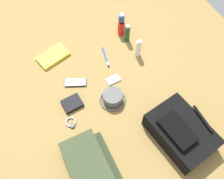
{
  "coord_description": "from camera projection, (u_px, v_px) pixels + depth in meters",
  "views": [
    {
      "loc": [
        0.66,
        -0.32,
        1.27
      ],
      "look_at": [
        0.0,
        0.0,
        0.04
      ],
      "focal_mm": 39.33,
      "sensor_mm": 36.0,
      "label": 1
    }
  ],
  "objects": [
    {
      "name": "deodorant_spray",
      "position": [
        121.0,
        20.0,
        1.71
      ],
      "size": [
        0.04,
        0.04,
        0.11
      ],
      "color": "blue",
      "rests_on": "ground_plane"
    },
    {
      "name": "toothbrush",
      "position": [
        106.0,
        58.0,
        1.59
      ],
      "size": [
        0.16,
        0.04,
        0.02
      ],
      "color": "blue",
      "rests_on": "ground_plane"
    },
    {
      "name": "ground_plane",
      "position": [
        112.0,
        94.0,
        1.48
      ],
      "size": [
        2.64,
        2.02,
        0.02
      ],
      "primitive_type": "cube",
      "color": "olive",
      "rests_on": "ground"
    },
    {
      "name": "paperback_novel",
      "position": [
        53.0,
        56.0,
        1.6
      ],
      "size": [
        0.17,
        0.22,
        0.02
      ],
      "color": "yellow",
      "rests_on": "ground_plane"
    },
    {
      "name": "bucket_hat",
      "position": [
        113.0,
        98.0,
        1.42
      ],
      "size": [
        0.15,
        0.15,
        0.06
      ],
      "color": "#5B5B5B",
      "rests_on": "ground_plane"
    },
    {
      "name": "sunscreen_spray",
      "position": [
        121.0,
        28.0,
        1.66
      ],
      "size": [
        0.05,
        0.05,
        0.12
      ],
      "color": "red",
      "rests_on": "ground_plane"
    },
    {
      "name": "toothpaste_tube",
      "position": [
        138.0,
        48.0,
        1.56
      ],
      "size": [
        0.03,
        0.03,
        0.14
      ],
      "color": "white",
      "rests_on": "ground_plane"
    },
    {
      "name": "media_player",
      "position": [
        113.0,
        80.0,
        1.51
      ],
      "size": [
        0.06,
        0.09,
        0.01
      ],
      "color": "#B7B7BC",
      "rests_on": "ground_plane"
    },
    {
      "name": "wallet",
      "position": [
        72.0,
        103.0,
        1.42
      ],
      "size": [
        0.1,
        0.12,
        0.02
      ],
      "primitive_type": "cube",
      "rotation": [
        0.0,
        0.0,
        0.09
      ],
      "color": "black",
      "rests_on": "ground_plane"
    },
    {
      "name": "cell_phone",
      "position": [
        76.0,
        82.0,
        1.5
      ],
      "size": [
        0.1,
        0.14,
        0.01
      ],
      "color": "black",
      "rests_on": "ground_plane"
    },
    {
      "name": "wristwatch",
      "position": [
        71.0,
        122.0,
        1.36
      ],
      "size": [
        0.07,
        0.06,
        0.01
      ],
      "color": "#99999E",
      "rests_on": "ground_plane"
    },
    {
      "name": "backpack",
      "position": [
        181.0,
        132.0,
        1.28
      ],
      "size": [
        0.38,
        0.29,
        0.14
      ],
      "color": "black",
      "rests_on": "ground_plane"
    },
    {
      "name": "shampoo_bottle",
      "position": [
        127.0,
        33.0,
        1.62
      ],
      "size": [
        0.03,
        0.03,
        0.14
      ],
      "color": "#19471E",
      "rests_on": "ground_plane"
    },
    {
      "name": "toiletry_pouch",
      "position": [
        88.0,
        164.0,
        1.21
      ],
      "size": [
        0.29,
        0.23,
        0.09
      ],
      "color": "#384228",
      "rests_on": "ground_plane"
    }
  ]
}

